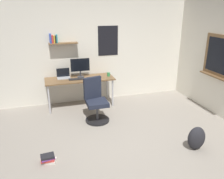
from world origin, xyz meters
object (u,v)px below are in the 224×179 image
Objects in this scene: office_chair at (96,103)px; computer_mouse at (88,78)px; keyboard at (77,79)px; laptop at (63,76)px; backpack at (196,138)px; coffee_mug at (109,74)px; desk at (80,81)px; monitor_primary at (80,66)px; book_stack_on_floor at (48,159)px.

office_chair is 9.13× the size of computer_mouse.
computer_mouse reaches higher than keyboard.
backpack is (1.98, -2.61, -0.57)m from laptop.
computer_mouse is 1.13× the size of coffee_mug.
keyboard is (0.29, -0.22, -0.04)m from laptop.
office_chair is 2.14m from backpack.
keyboard reaches higher than desk.
keyboard is at bearing -125.09° from monitor_primary.
laptop is 0.67× the size of monitor_primary.
desk is 4.46× the size of keyboard.
laptop is 2.41m from book_stack_on_floor.
office_chair is 2.24× the size of backpack.
desk is 1.74× the size of office_chair.
coffee_mug reaches higher than desk.
backpack is (1.42, -1.59, -0.20)m from office_chair.
desk is at bearing 67.25° from book_stack_on_floor.
laptop is 1.11m from coffee_mug.
desk is at bearing 123.22° from backpack.
office_chair is at bearing -70.82° from keyboard.
monitor_primary is (0.04, 0.10, 0.34)m from desk.
computer_mouse reaches higher than desk.
keyboard is 0.81m from coffee_mug.
monitor_primary is 3.10m from backpack.
keyboard is 3.56× the size of computer_mouse.
keyboard is at bearing 68.47° from book_stack_on_floor.
keyboard reaches higher than book_stack_on_floor.
book_stack_on_floor is (-1.08, -2.02, -0.67)m from computer_mouse.
monitor_primary reaches higher than office_chair.
laptop is (-0.56, 1.01, 0.37)m from office_chair.
monitor_primary is at bearing -6.67° from laptop.
computer_mouse is (0.57, -0.22, -0.04)m from laptop.
backpack is at bearing -58.47° from monitor_primary.
computer_mouse is 2.39m from book_stack_on_floor.
coffee_mug is (0.53, 0.84, 0.36)m from office_chair.
book_stack_on_floor is at bearing -112.74° from monitor_primary.
laptop is at bearing 127.25° from backpack.
office_chair reaches higher than book_stack_on_floor.
coffee_mug reaches higher than keyboard.
laptop reaches higher than keyboard.
desk is 2.97m from backpack.
computer_mouse reaches higher than book_stack_on_floor.
monitor_primary reaches higher than desk.
computer_mouse is (0.16, -0.18, -0.25)m from monitor_primary.
coffee_mug is 0.36× the size of book_stack_on_floor.
coffee_mug is (0.53, 0.05, 0.03)m from computer_mouse.
office_chair is at bearing -60.96° from laptop.
book_stack_on_floor is (-0.80, -2.02, -0.67)m from keyboard.
backpack is 1.66× the size of book_stack_on_floor.
monitor_primary is 0.73m from coffee_mug.
office_chair reaches higher than backpack.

